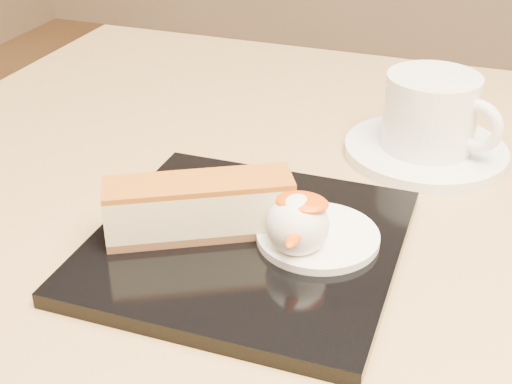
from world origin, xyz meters
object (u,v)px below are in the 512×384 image
at_px(table, 278,350).
at_px(cheesecake, 199,207).
at_px(dessert_plate, 247,244).
at_px(ice_cream_scoop, 298,225).
at_px(saucer, 425,150).
at_px(coffee_cup, 433,111).

bearing_deg(table, cheesecake, -117.56).
bearing_deg(cheesecake, dessert_plate, -21.10).
bearing_deg(ice_cream_scoop, table, 116.03).
xyz_separation_m(table, ice_cream_scoop, (0.04, -0.07, 0.19)).
height_order(table, saucer, saucer).
distance_m(dessert_plate, saucer, 0.23).
relative_size(cheesecake, saucer, 0.91).
bearing_deg(dessert_plate, ice_cream_scoop, -7.13).
height_order(table, cheesecake, cheesecake).
xyz_separation_m(cheesecake, saucer, (0.14, 0.21, -0.03)).
distance_m(table, dessert_plate, 0.18).
height_order(dessert_plate, saucer, dessert_plate).
bearing_deg(coffee_cup, ice_cream_scoop, -84.17).
relative_size(dessert_plate, cheesecake, 1.61).
height_order(cheesecake, coffee_cup, coffee_cup).
distance_m(dessert_plate, cheesecake, 0.05).
height_order(table, ice_cream_scoop, ice_cream_scoop).
relative_size(table, coffee_cup, 7.32).
height_order(cheesecake, saucer, cheesecake).
distance_m(table, cheesecake, 0.21).
relative_size(dessert_plate, ice_cream_scoop, 4.91).
height_order(cheesecake, ice_cream_scoop, ice_cream_scoop).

